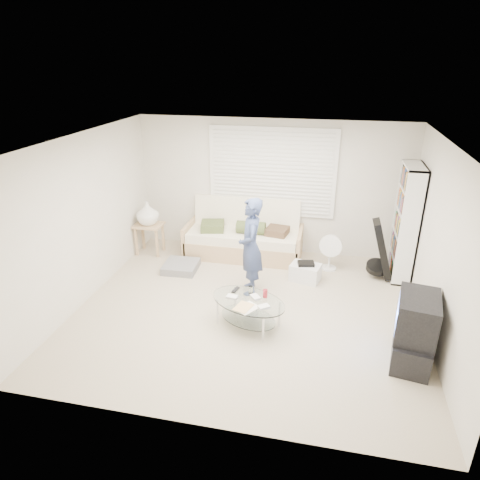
% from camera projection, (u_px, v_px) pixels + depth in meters
% --- Properties ---
extents(ground, '(5.00, 5.00, 0.00)m').
position_uv_depth(ground, '(248.00, 310.00, 6.40)').
color(ground, tan).
rests_on(ground, ground).
extents(room_shell, '(5.02, 4.52, 2.51)m').
position_uv_depth(room_shell, '(255.00, 196.00, 6.19)').
color(room_shell, beige).
rests_on(room_shell, ground).
extents(window_blinds, '(2.32, 0.08, 1.62)m').
position_uv_depth(window_blinds, '(272.00, 172.00, 7.76)').
color(window_blinds, silver).
rests_on(window_blinds, ground).
extents(futon_sofa, '(2.16, 0.87, 1.06)m').
position_uv_depth(futon_sofa, '(244.00, 238.00, 8.03)').
color(futon_sofa, tan).
rests_on(futon_sofa, ground).
extents(grey_floor_pillow, '(0.60, 0.60, 0.13)m').
position_uv_depth(grey_floor_pillow, '(181.00, 266.00, 7.57)').
color(grey_floor_pillow, slate).
rests_on(grey_floor_pillow, ground).
extents(side_table, '(0.52, 0.42, 1.03)m').
position_uv_depth(side_table, '(148.00, 215.00, 7.96)').
color(side_table, tan).
rests_on(side_table, ground).
extents(bookshelf, '(0.31, 0.81, 1.93)m').
position_uv_depth(bookshelf, '(405.00, 223.00, 7.03)').
color(bookshelf, white).
rests_on(bookshelf, ground).
extents(guitar_case, '(0.42, 0.38, 1.00)m').
position_uv_depth(guitar_case, '(381.00, 253.00, 7.16)').
color(guitar_case, black).
rests_on(guitar_case, ground).
extents(floor_fan, '(0.40, 0.27, 0.66)m').
position_uv_depth(floor_fan, '(330.00, 249.00, 7.48)').
color(floor_fan, white).
rests_on(floor_fan, ground).
extents(storage_bin, '(0.55, 0.44, 0.34)m').
position_uv_depth(storage_bin, '(305.00, 272.00, 7.19)').
color(storage_bin, white).
rests_on(storage_bin, ground).
extents(tv_unit, '(0.57, 0.89, 0.90)m').
position_uv_depth(tv_unit, '(414.00, 330.00, 5.18)').
color(tv_unit, black).
rests_on(tv_unit, ground).
extents(coffee_table, '(1.27, 1.06, 0.53)m').
position_uv_depth(coffee_table, '(249.00, 305.00, 5.91)').
color(coffee_table, silver).
rests_on(coffee_table, ground).
extents(standing_person, '(0.50, 0.65, 1.57)m').
position_uv_depth(standing_person, '(251.00, 247.00, 6.59)').
color(standing_person, navy).
rests_on(standing_person, ground).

